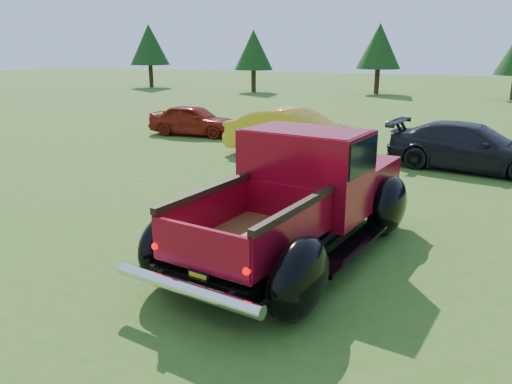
# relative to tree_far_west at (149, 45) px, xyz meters

# --- Properties ---
(ground) EXTENTS (120.00, 120.00, 0.00)m
(ground) POSITION_rel_tree_far_west_xyz_m (22.00, -30.00, -3.52)
(ground) COLOR #325719
(ground) RESTS_ON ground
(tree_far_west) EXTENTS (3.33, 3.33, 5.20)m
(tree_far_west) POSITION_rel_tree_far_west_xyz_m (0.00, 0.00, 0.00)
(tree_far_west) COLOR #332114
(tree_far_west) RESTS_ON ground
(tree_west) EXTENTS (2.94, 2.94, 4.60)m
(tree_west) POSITION_rel_tree_far_west_xyz_m (10.00, -1.00, -0.41)
(tree_west) COLOR #332114
(tree_west) RESTS_ON ground
(tree_mid_left) EXTENTS (3.20, 3.20, 5.00)m
(tree_mid_left) POSITION_rel_tree_far_west_xyz_m (19.00, 1.00, -0.14)
(tree_mid_left) COLOR #332114
(tree_mid_left) RESTS_ON ground
(pickup_truck) EXTENTS (3.33, 5.80, 2.05)m
(pickup_truck) POSITION_rel_tree_far_west_xyz_m (22.94, -29.16, -2.54)
(pickup_truck) COLOR black
(pickup_truck) RESTS_ON ground
(show_car_red) EXTENTS (3.57, 1.59, 1.19)m
(show_car_red) POSITION_rel_tree_far_west_xyz_m (15.50, -19.90, -2.92)
(show_car_red) COLOR maroon
(show_car_red) RESTS_ON ground
(show_car_yellow) EXTENTS (4.70, 2.21, 1.49)m
(show_car_yellow) POSITION_rel_tree_far_west_xyz_m (20.50, -22.28, -2.77)
(show_car_yellow) COLOR gold
(show_car_yellow) RESTS_ON ground
(show_car_grey) EXTENTS (4.78, 2.65, 1.31)m
(show_car_grey) POSITION_rel_tree_far_west_xyz_m (25.53, -21.96, -2.86)
(show_car_grey) COLOR black
(show_car_grey) RESTS_ON ground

